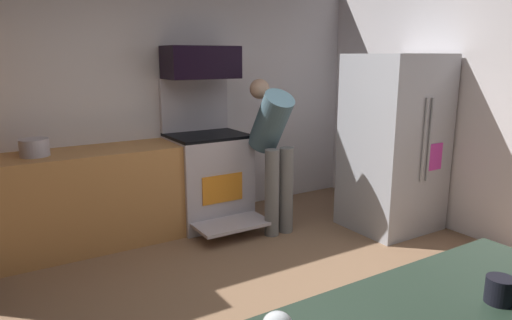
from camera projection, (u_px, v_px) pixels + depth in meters
name	position (u px, v px, depth m)	size (l,w,h in m)	color
wall_back	(147.00, 99.00, 4.69)	(5.20, 0.12, 2.60)	silver
lower_cabinet_run	(68.00, 202.00, 4.12)	(2.40, 0.60, 0.90)	#C08248
oven_range	(208.00, 176.00, 4.80)	(0.76, 1.03, 1.51)	#BFB6C0
microwave	(201.00, 62.00, 4.62)	(0.74, 0.38, 0.32)	black
refrigerator	(394.00, 143.00, 4.61)	(0.84, 0.78, 1.75)	#ADB0B8
person_cook	(273.00, 144.00, 4.50)	(0.31, 0.59, 1.51)	slate
mug_tea	(500.00, 290.00, 1.58)	(0.10, 0.10, 0.09)	black
stock_pot	(34.00, 148.00, 3.89)	(0.24, 0.24, 0.15)	#B6B1C2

